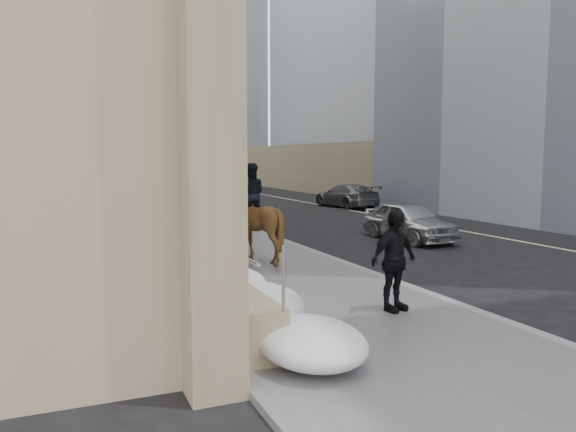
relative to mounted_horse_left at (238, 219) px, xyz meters
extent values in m
plane|color=black|center=(-0.06, -5.96, -1.27)|extent=(140.00, 140.00, 0.00)
cube|color=#515153|center=(-0.06, 4.04, -1.21)|extent=(5.00, 80.00, 0.12)
cube|color=slate|center=(2.56, 4.04, -1.21)|extent=(0.24, 80.00, 0.12)
cube|color=#BFB78C|center=(10.44, 4.04, -1.26)|extent=(0.15, 70.00, 0.01)
cube|color=#9F8568|center=(-5.36, 14.04, 7.73)|extent=(5.00, 44.00, 18.00)
cube|color=#796B4E|center=(-2.31, 14.04, -0.82)|extent=(1.10, 44.00, 0.90)
cylinder|color=silver|center=(-1.86, 14.04, 0.08)|extent=(0.06, 42.00, 0.06)
cube|color=black|center=(-2.76, 7.04, 2.73)|extent=(0.20, 2.20, 4.50)
cube|color=#796B4E|center=(15.44, 4.04, 0.73)|extent=(2.00, 80.00, 4.00)
cube|color=slate|center=(3.94, 54.04, 12.73)|extent=(30.00, 12.00, 28.00)
cube|color=gray|center=(-6.06, 66.04, 8.73)|extent=(24.00, 12.00, 20.00)
cylinder|color=#2D2D30|center=(2.84, 8.04, 2.73)|extent=(0.18, 0.18, 8.00)
cube|color=#2D2D30|center=(2.04, 8.04, 6.63)|extent=(1.60, 0.15, 0.12)
cylinder|color=#2D2D30|center=(1.34, 8.04, 6.48)|extent=(0.24, 0.24, 0.30)
cylinder|color=#2D2D30|center=(2.84, 28.04, 2.73)|extent=(0.18, 0.18, 8.00)
cube|color=#2D2D30|center=(2.04, 28.04, 6.63)|extent=(1.60, 0.15, 0.12)
cylinder|color=#2D2D30|center=(1.34, 28.04, 6.48)|extent=(0.24, 0.24, 0.30)
cylinder|color=#2D2D30|center=(2.94, 16.04, 1.73)|extent=(0.20, 0.20, 6.00)
cylinder|color=#2D2D30|center=(0.94, 16.04, 4.53)|extent=(4.00, 0.16, 0.16)
imported|color=black|center=(-0.56, 16.04, 4.03)|extent=(0.18, 0.22, 1.10)
ellipsoid|color=white|center=(-1.51, -5.96, -0.81)|extent=(1.50, 2.10, 0.68)
ellipsoid|color=white|center=(-1.46, -1.96, -0.79)|extent=(1.60, 2.20, 0.72)
ellipsoid|color=white|center=(-1.56, 2.04, -0.83)|extent=(1.40, 2.00, 0.64)
ellipsoid|color=white|center=(-1.41, 6.04, -0.77)|extent=(1.70, 2.30, 0.76)
ellipsoid|color=white|center=(-1.51, 10.04, -0.82)|extent=(1.50, 2.10, 0.66)
imported|color=#493016|center=(0.00, -0.01, -0.05)|extent=(2.04, 2.85, 2.20)
imported|color=black|center=(0.00, 0.14, 0.75)|extent=(0.74, 0.61, 1.72)
imported|color=#462C14|center=(0.28, -0.37, -0.12)|extent=(2.14, 2.27, 2.06)
imported|color=black|center=(0.28, -0.22, 0.68)|extent=(0.99, 0.87, 1.72)
imported|color=black|center=(1.09, -6.14, -0.20)|extent=(1.19, 0.74, 1.90)
imported|color=#AAAEB2|center=(6.93, 1.81, -0.57)|extent=(1.78, 4.15, 1.40)
imported|color=#525559|center=(11.14, 14.21, -0.58)|extent=(2.39, 4.92, 1.38)
camera|label=1|loc=(-4.66, -14.85, 1.72)|focal=35.00mm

